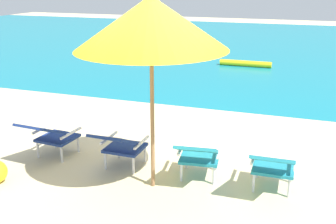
{
  "coord_description": "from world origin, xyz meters",
  "views": [
    {
      "loc": [
        1.88,
        -4.94,
        2.61
      ],
      "look_at": [
        0.0,
        0.45,
        0.75
      ],
      "focal_mm": 43.83,
      "sensor_mm": 36.0,
      "label": 1
    }
  ],
  "objects_px": {
    "swim_buoy": "(245,63)",
    "lounge_chair_far_left": "(50,134)",
    "beach_umbrella_center": "(151,23)",
    "lounge_chair_far_right": "(273,164)",
    "lounge_chair_near_right": "(198,154)",
    "lounge_chair_near_left": "(120,144)"
  },
  "relations": [
    {
      "from": "swim_buoy",
      "to": "lounge_chair_far_left",
      "type": "xyz_separation_m",
      "value": [
        -1.67,
        -7.9,
        0.31
      ]
    },
    {
      "from": "swim_buoy",
      "to": "beach_umbrella_center",
      "type": "bearing_deg",
      "value": -89.34
    },
    {
      "from": "swim_buoy",
      "to": "lounge_chair_near_right",
      "type": "relative_size",
      "value": 1.71
    },
    {
      "from": "swim_buoy",
      "to": "lounge_chair_near_left",
      "type": "distance_m",
      "value": 7.92
    },
    {
      "from": "lounge_chair_far_left",
      "to": "lounge_chair_far_right",
      "type": "xyz_separation_m",
      "value": [
        3.25,
        0.03,
        0.0
      ]
    },
    {
      "from": "lounge_chair_near_left",
      "to": "beach_umbrella_center",
      "type": "distance_m",
      "value": 1.84
    },
    {
      "from": "swim_buoy",
      "to": "beach_umbrella_center",
      "type": "relative_size",
      "value": 0.63
    },
    {
      "from": "lounge_chair_near_right",
      "to": "lounge_chair_far_left",
      "type": "bearing_deg",
      "value": -179.29
    },
    {
      "from": "lounge_chair_near_right",
      "to": "beach_umbrella_center",
      "type": "xyz_separation_m",
      "value": [
        -0.53,
        -0.3,
        1.71
      ]
    },
    {
      "from": "lounge_chair_near_right",
      "to": "lounge_chair_far_right",
      "type": "xyz_separation_m",
      "value": [
        0.97,
        0.0,
        0.0
      ]
    },
    {
      "from": "lounge_chair_far_right",
      "to": "beach_umbrella_center",
      "type": "relative_size",
      "value": 0.35
    },
    {
      "from": "lounge_chair_near_right",
      "to": "beach_umbrella_center",
      "type": "relative_size",
      "value": 0.37
    },
    {
      "from": "beach_umbrella_center",
      "to": "swim_buoy",
      "type": "bearing_deg",
      "value": 90.66
    },
    {
      "from": "beach_umbrella_center",
      "to": "lounge_chair_far_left",
      "type": "bearing_deg",
      "value": 171.11
    },
    {
      "from": "lounge_chair_far_left",
      "to": "lounge_chair_near_right",
      "type": "height_order",
      "value": "same"
    },
    {
      "from": "swim_buoy",
      "to": "lounge_chair_far_left",
      "type": "bearing_deg",
      "value": -101.92
    },
    {
      "from": "lounge_chair_near_right",
      "to": "lounge_chair_near_left",
      "type": "bearing_deg",
      "value": -178.24
    },
    {
      "from": "lounge_chair_far_left",
      "to": "lounge_chair_near_right",
      "type": "xyz_separation_m",
      "value": [
        2.29,
        0.03,
        0.0
      ]
    },
    {
      "from": "lounge_chair_far_left",
      "to": "lounge_chair_near_right",
      "type": "bearing_deg",
      "value": 0.71
    },
    {
      "from": "swim_buoy",
      "to": "beach_umbrella_center",
      "type": "height_order",
      "value": "beach_umbrella_center"
    },
    {
      "from": "lounge_chair_far_left",
      "to": "beach_umbrella_center",
      "type": "relative_size",
      "value": 0.36
    },
    {
      "from": "swim_buoy",
      "to": "lounge_chair_near_right",
      "type": "bearing_deg",
      "value": -85.5
    }
  ]
}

